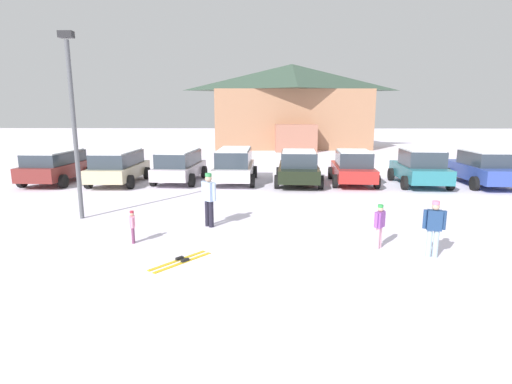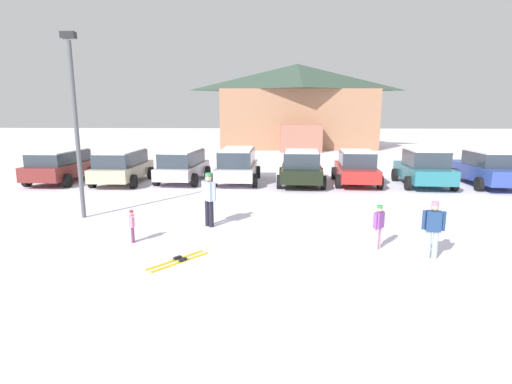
{
  "view_description": "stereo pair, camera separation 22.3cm",
  "coord_description": "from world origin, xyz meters",
  "px_view_note": "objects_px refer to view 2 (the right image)",
  "views": [
    {
      "loc": [
        -0.43,
        -6.21,
        3.49
      ],
      "look_at": [
        -0.7,
        5.79,
        1.07
      ],
      "focal_mm": 28.0,
      "sensor_mm": 36.0,
      "label": 1
    },
    {
      "loc": [
        -0.21,
        -6.2,
        3.49
      ],
      "look_at": [
        -0.7,
        5.79,
        1.07
      ],
      "focal_mm": 28.0,
      "sensor_mm": 36.0,
      "label": 2
    }
  ],
  "objects_px": {
    "ski_lodge": "(297,106)",
    "lamp_post": "(75,118)",
    "skier_child_in_purple_jacket": "(379,224)",
    "skier_child_in_pink_snowsuit": "(132,224)",
    "skier_adult_in_blue_parka": "(209,196)",
    "parked_maroon_van": "(61,165)",
    "parked_silver_wagon": "(183,165)",
    "parked_black_sedan": "(301,167)",
    "pair_of_skis": "(179,260)",
    "parked_teal_hatchback": "(424,168)",
    "parked_red_sedan": "(356,167)",
    "skier_teen_in_navy_coat": "(433,227)",
    "parked_beige_suv": "(122,166)",
    "parked_white_suv": "(237,164)",
    "parked_blue_hatchback": "(488,168)"
  },
  "relations": [
    {
      "from": "ski_lodge",
      "to": "lamp_post",
      "type": "bearing_deg",
      "value": -107.65
    },
    {
      "from": "skier_child_in_pink_snowsuit",
      "to": "skier_child_in_purple_jacket",
      "type": "height_order",
      "value": "skier_child_in_purple_jacket"
    },
    {
      "from": "parked_silver_wagon",
      "to": "lamp_post",
      "type": "height_order",
      "value": "lamp_post"
    },
    {
      "from": "skier_child_in_purple_jacket",
      "to": "lamp_post",
      "type": "bearing_deg",
      "value": 162.91
    },
    {
      "from": "pair_of_skis",
      "to": "skier_child_in_purple_jacket",
      "type": "bearing_deg",
      "value": 12.13
    },
    {
      "from": "parked_maroon_van",
      "to": "pair_of_skis",
      "type": "relative_size",
      "value": 2.86
    },
    {
      "from": "parked_beige_suv",
      "to": "parked_silver_wagon",
      "type": "bearing_deg",
      "value": 11.02
    },
    {
      "from": "parked_red_sedan",
      "to": "skier_adult_in_blue_parka",
      "type": "relative_size",
      "value": 2.58
    },
    {
      "from": "skier_child_in_pink_snowsuit",
      "to": "parked_maroon_van",
      "type": "bearing_deg",
      "value": 126.61
    },
    {
      "from": "parked_maroon_van",
      "to": "skier_child_in_purple_jacket",
      "type": "distance_m",
      "value": 16.28
    },
    {
      "from": "parked_black_sedan",
      "to": "skier_adult_in_blue_parka",
      "type": "distance_m",
      "value": 8.17
    },
    {
      "from": "parked_beige_suv",
      "to": "skier_teen_in_navy_coat",
      "type": "xyz_separation_m",
      "value": [
        11.24,
        -9.91,
        -0.09
      ]
    },
    {
      "from": "skier_adult_in_blue_parka",
      "to": "pair_of_skis",
      "type": "distance_m",
      "value": 3.12
    },
    {
      "from": "parked_beige_suv",
      "to": "parked_white_suv",
      "type": "xyz_separation_m",
      "value": [
        5.65,
        0.54,
        0.03
      ]
    },
    {
      "from": "parked_beige_suv",
      "to": "lamp_post",
      "type": "height_order",
      "value": "lamp_post"
    },
    {
      "from": "parked_black_sedan",
      "to": "skier_child_in_pink_snowsuit",
      "type": "relative_size",
      "value": 4.92
    },
    {
      "from": "parked_maroon_van",
      "to": "parked_beige_suv",
      "type": "bearing_deg",
      "value": -2.32
    },
    {
      "from": "skier_adult_in_blue_parka",
      "to": "parked_black_sedan",
      "type": "bearing_deg",
      "value": 65.83
    },
    {
      "from": "skier_adult_in_blue_parka",
      "to": "lamp_post",
      "type": "distance_m",
      "value": 5.06
    },
    {
      "from": "parked_black_sedan",
      "to": "parked_red_sedan",
      "type": "bearing_deg",
      "value": 3.79
    },
    {
      "from": "pair_of_skis",
      "to": "lamp_post",
      "type": "relative_size",
      "value": 0.25
    },
    {
      "from": "pair_of_skis",
      "to": "parked_blue_hatchback",
      "type": "bearing_deg",
      "value": 39.7
    },
    {
      "from": "parked_white_suv",
      "to": "skier_teen_in_navy_coat",
      "type": "height_order",
      "value": "parked_white_suv"
    },
    {
      "from": "parked_maroon_van",
      "to": "parked_red_sedan",
      "type": "bearing_deg",
      "value": 0.53
    },
    {
      "from": "parked_red_sedan",
      "to": "parked_blue_hatchback",
      "type": "height_order",
      "value": "parked_blue_hatchback"
    },
    {
      "from": "skier_teen_in_navy_coat",
      "to": "parked_teal_hatchback",
      "type": "bearing_deg",
      "value": 71.04
    },
    {
      "from": "parked_red_sedan",
      "to": "skier_adult_in_blue_parka",
      "type": "xyz_separation_m",
      "value": [
        -6.02,
        -7.63,
        0.11
      ]
    },
    {
      "from": "parked_teal_hatchback",
      "to": "skier_adult_in_blue_parka",
      "type": "height_order",
      "value": "parked_teal_hatchback"
    },
    {
      "from": "ski_lodge",
      "to": "parked_beige_suv",
      "type": "bearing_deg",
      "value": -115.17
    },
    {
      "from": "pair_of_skis",
      "to": "skier_child_in_pink_snowsuit",
      "type": "bearing_deg",
      "value": 139.41
    },
    {
      "from": "parked_silver_wagon",
      "to": "skier_child_in_pink_snowsuit",
      "type": "distance_m",
      "value": 9.59
    },
    {
      "from": "ski_lodge",
      "to": "parked_silver_wagon",
      "type": "relative_size",
      "value": 3.53
    },
    {
      "from": "parked_silver_wagon",
      "to": "parked_black_sedan",
      "type": "distance_m",
      "value": 5.94
    },
    {
      "from": "parked_white_suv",
      "to": "pair_of_skis",
      "type": "relative_size",
      "value": 2.99
    },
    {
      "from": "pair_of_skis",
      "to": "skier_teen_in_navy_coat",
      "type": "bearing_deg",
      "value": 4.1
    },
    {
      "from": "parked_black_sedan",
      "to": "ski_lodge",
      "type": "bearing_deg",
      "value": 87.42
    },
    {
      "from": "parked_black_sedan",
      "to": "pair_of_skis",
      "type": "relative_size",
      "value": 2.94
    },
    {
      "from": "parked_teal_hatchback",
      "to": "skier_adult_in_blue_parka",
      "type": "distance_m",
      "value": 11.67
    },
    {
      "from": "parked_maroon_van",
      "to": "skier_teen_in_navy_coat",
      "type": "xyz_separation_m",
      "value": [
        14.4,
        -10.03,
        -0.08
      ]
    },
    {
      "from": "parked_black_sedan",
      "to": "lamp_post",
      "type": "height_order",
      "value": "lamp_post"
    },
    {
      "from": "skier_child_in_purple_jacket",
      "to": "ski_lodge",
      "type": "bearing_deg",
      "value": 90.74
    },
    {
      "from": "parked_maroon_van",
      "to": "parked_silver_wagon",
      "type": "distance_m",
      "value": 6.06
    },
    {
      "from": "skier_child_in_purple_jacket",
      "to": "pair_of_skis",
      "type": "bearing_deg",
      "value": -167.87
    },
    {
      "from": "parked_teal_hatchback",
      "to": "skier_child_in_pink_snowsuit",
      "type": "relative_size",
      "value": 4.6
    },
    {
      "from": "pair_of_skis",
      "to": "lamp_post",
      "type": "distance_m",
      "value": 6.52
    },
    {
      "from": "skier_child_in_pink_snowsuit",
      "to": "skier_adult_in_blue_parka",
      "type": "bearing_deg",
      "value": 41.37
    },
    {
      "from": "parked_teal_hatchback",
      "to": "skier_teen_in_navy_coat",
      "type": "height_order",
      "value": "parked_teal_hatchback"
    },
    {
      "from": "parked_white_suv",
      "to": "parked_red_sedan",
      "type": "relative_size",
      "value": 1.04
    },
    {
      "from": "parked_red_sedan",
      "to": "parked_black_sedan",
      "type": "bearing_deg",
      "value": -176.21
    },
    {
      "from": "ski_lodge",
      "to": "parked_teal_hatchback",
      "type": "xyz_separation_m",
      "value": [
        4.87,
        -20.84,
        -3.18
      ]
    }
  ]
}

